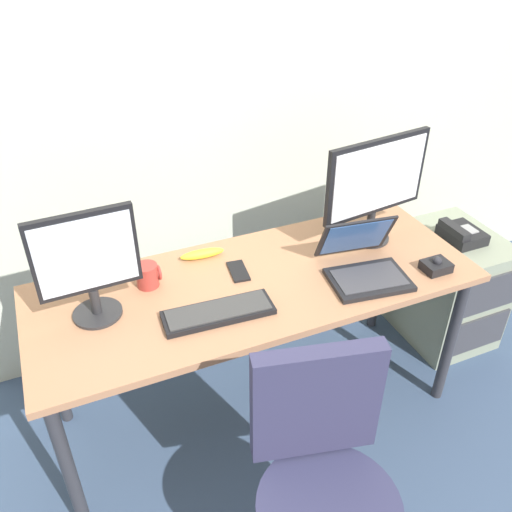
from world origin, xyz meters
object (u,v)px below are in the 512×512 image
Objects in this scene: office_chair at (322,503)px; keyboard at (218,312)px; coffee_mug at (148,275)px; trackball_mouse at (436,266)px; desk_phone at (461,234)px; monitor_side at (87,262)px; cell_phone at (238,271)px; laptop at (364,263)px; monitor_main at (376,183)px; banana at (202,254)px; file_cabinet at (447,286)px.

keyboard is at bearing 98.64° from office_chair.
trackball_mouse is at bearing -18.32° from coffee_mug.
monitor_side is at bearing -178.48° from desk_phone.
trackball_mouse is at bearing -15.33° from cell_phone.
desk_phone is 0.47× the size of monitor_side.
monitor_main is at bearing 51.71° from laptop.
keyboard is 0.39m from banana.
trackball_mouse is (0.92, -0.09, 0.01)m from keyboard.
banana is at bearing 21.42° from coffee_mug.
file_cabinet is 6.24× the size of coffee_mug.
laptop is at bearing 161.18° from trackball_mouse.
office_chair is 9.95× the size of coffee_mug.
monitor_main reaches higher than laptop.
monitor_main is at bearing 2.58° from monitor_side.
file_cabinet is at bearing -6.20° from banana.
coffee_mug is at bearing 177.89° from cell_phone.
keyboard is at bearing -178.83° from laptop.
trackball_mouse is at bearing -18.82° from laptop.
coffee_mug is at bearing 161.86° from laptop.
monitor_main is (-0.55, -0.01, 0.72)m from file_cabinet.
monitor_side is at bearing 170.93° from laptop.
monitor_side is 4.41× the size of coffee_mug.
office_chair is 6.79× the size of cell_phone.
desk_phone is at bearing -2.10° from coffee_mug.
monitor_side is 0.50m from keyboard.
monitor_side is 3.89× the size of trackball_mouse.
monitor_side reaches higher than desk_phone.
cell_phone is at bearing 85.41° from office_chair.
monitor_main is 3.63× the size of cell_phone.
keyboard is at bearing -56.01° from coffee_mug.
monitor_side is 1.07m from laptop.
office_chair reaches higher than cell_phone.
monitor_side is at bearing -156.75° from banana.
banana is (0.26, 0.10, -0.03)m from coffee_mug.
cell_phone is (0.36, -0.06, -0.04)m from coffee_mug.
laptop is at bearing -128.29° from monitor_main.
keyboard reaches higher than file_cabinet.
trackball_mouse is at bearing -143.31° from file_cabinet.
trackball_mouse is (0.82, 0.56, 0.32)m from office_chair.
keyboard is 4.31× the size of coffee_mug.
desk_phone is at bearing 34.83° from office_chair.
monitor_side is at bearing -168.44° from cell_phone.
cell_phone is at bearing -179.14° from file_cabinet.
coffee_mug is (0.22, 0.10, -0.19)m from monitor_side.
trackball_mouse is at bearing -28.73° from banana.
laptop is at bearing -18.14° from coffee_mug.
monitor_side is (-1.76, -0.05, 0.34)m from desk_phone.
laptop reaches higher than trackball_mouse.
laptop reaches higher than cell_phone.
laptop is 0.31m from trackball_mouse.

